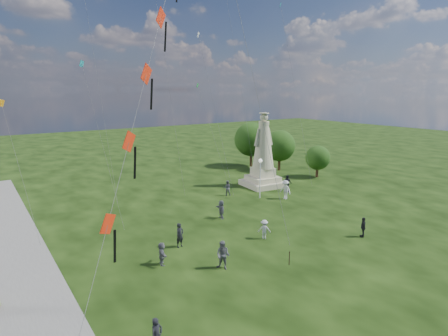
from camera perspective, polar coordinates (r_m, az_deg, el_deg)
statue at (r=42.08m, az=5.99°, el=1.38°), size 4.47×4.47×8.23m
lamppost at (r=37.27m, az=5.55°, el=-0.29°), size 0.37×0.37×4.03m
tree_row at (r=51.30m, az=6.87°, el=3.69°), size 6.49×13.87×6.25m
person_0 at (r=17.09m, az=-10.19°, el=-23.87°), size 0.67×0.55×1.59m
person_1 at (r=23.25m, az=-0.16°, el=-13.15°), size 0.91×1.02×1.79m
person_2 at (r=27.83m, az=6.16°, el=-9.27°), size 1.02×0.98×1.45m
person_3 at (r=29.83m, az=20.43°, el=-8.43°), size 0.96×0.93×1.51m
person_5 at (r=24.15m, az=-9.46°, el=-12.74°), size 0.94×1.47×1.47m
person_6 at (r=26.41m, az=-6.75°, el=-10.14°), size 0.72×0.56×1.73m
person_7 at (r=38.59m, az=0.51°, el=-3.05°), size 0.90×0.83×1.58m
person_8 at (r=37.76m, az=9.33°, el=-3.27°), size 0.80×1.32×1.93m
person_9 at (r=40.44m, az=9.57°, el=-2.35°), size 1.16×0.77×1.81m
person_11 at (r=31.82m, az=-0.44°, el=-6.31°), size 0.96×1.59×1.60m
red_kite_train at (r=18.53m, az=-11.88°, el=12.51°), size 9.48×9.35×17.84m
small_kites at (r=39.64m, az=-7.88°, el=17.38°), size 29.18×14.67×26.30m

